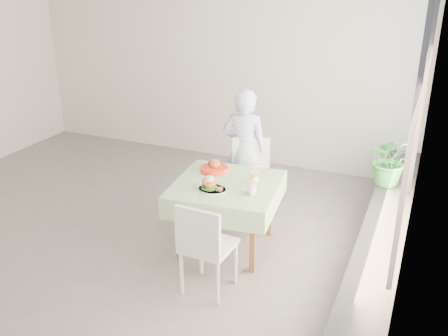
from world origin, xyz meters
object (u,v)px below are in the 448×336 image
at_px(cafe_table, 227,208).
at_px(juice_cup_orange, 254,178).
at_px(chair_near, 208,263).
at_px(main_dish, 211,185).
at_px(potted_plant, 391,160).
at_px(diner, 245,151).
at_px(chair_far, 250,195).

bearing_deg(cafe_table, juice_cup_orange, 21.32).
relative_size(chair_near, main_dish, 3.15).
bearing_deg(potted_plant, diner, -170.21).
bearing_deg(potted_plant, chair_far, -162.73).
relative_size(cafe_table, juice_cup_orange, 4.38).
bearing_deg(main_dish, diner, 93.80).
distance_m(chair_far, chair_near, 1.51).
distance_m(cafe_table, chair_near, 0.80).
bearing_deg(potted_plant, chair_near, -124.21).
distance_m(main_dish, potted_plant, 2.10).
bearing_deg(chair_far, main_dish, -94.12).
height_order(diner, juice_cup_orange, diner).
height_order(juice_cup_orange, potted_plant, potted_plant).
bearing_deg(cafe_table, chair_far, 91.02).
xyz_separation_m(cafe_table, main_dish, (-0.08, -0.21, 0.33)).
relative_size(main_dish, juice_cup_orange, 1.11).
bearing_deg(cafe_table, main_dish, -110.98).
height_order(cafe_table, juice_cup_orange, juice_cup_orange).
relative_size(cafe_table, potted_plant, 1.95).
bearing_deg(juice_cup_orange, diner, 116.94).
xyz_separation_m(diner, juice_cup_orange, (0.41, -0.81, 0.05)).
relative_size(chair_near, potted_plant, 1.55).
bearing_deg(main_dish, chair_far, 85.88).
bearing_deg(main_dish, potted_plant, 42.15).
xyz_separation_m(cafe_table, chair_far, (-0.01, 0.73, -0.17)).
bearing_deg(juice_cup_orange, potted_plant, 42.01).
bearing_deg(chair_near, potted_plant, 55.79).
xyz_separation_m(cafe_table, diner, (-0.16, 0.91, 0.29)).
xyz_separation_m(cafe_table, potted_plant, (1.47, 1.20, 0.33)).
relative_size(chair_far, diner, 0.62).
bearing_deg(diner, main_dish, 90.77).
height_order(cafe_table, chair_near, chair_near).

